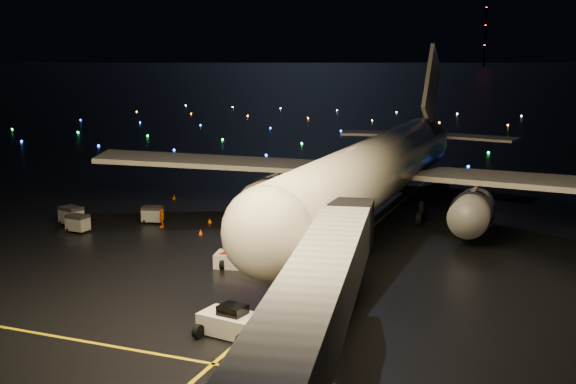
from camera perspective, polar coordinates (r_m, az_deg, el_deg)
name	(u,v)px	position (r m, az deg, el deg)	size (l,w,h in m)	color
ground	(505,88)	(343.49, 16.79, 7.91)	(2000.00, 2000.00, 0.00)	black
lane_centre	(349,247)	(61.53, 4.83, -4.35)	(0.25, 80.00, 0.02)	gold
airliner	(384,132)	(71.44, 7.59, 4.76)	(60.60, 57.57, 17.17)	silver
pushback_tug	(233,320)	(42.81, -4.38, -10.07)	(3.89, 2.04, 1.85)	silver
belt_loader	(247,245)	(55.36, -3.24, -4.22)	(7.23, 1.97, 3.50)	silver
crew_c	(162,218)	(68.91, -9.95, -2.04)	(1.05, 0.44, 1.79)	#F05C00
safety_cone_0	(201,232)	(65.88, -6.92, -3.15)	(0.42, 0.42, 0.48)	#EC4D00
safety_cone_1	(262,207)	(75.52, -2.07, -1.21)	(0.48, 0.48, 0.54)	#EC4D00
safety_cone_2	(210,221)	(70.14, -6.20, -2.26)	(0.41, 0.41, 0.47)	#EC4D00
safety_cone_3	(174,197)	(81.94, -8.99, -0.39)	(0.41, 0.41, 0.46)	#EC4D00
radio_mast	(485,35)	(787.07, 15.31, 11.86)	(1.80, 1.80, 64.00)	black
taxiway_lights	(420,131)	(151.53, 10.41, 4.79)	(164.00, 92.00, 0.36)	black
baggage_cart_0	(152,215)	(70.92, -10.66, -1.77)	(1.89, 1.32, 1.60)	gray
baggage_cart_1	(78,223)	(68.92, -16.28, -2.40)	(1.89, 1.33, 1.61)	gray
baggage_cart_2	(71,216)	(71.80, -16.75, -1.82)	(2.10, 1.47, 1.79)	gray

